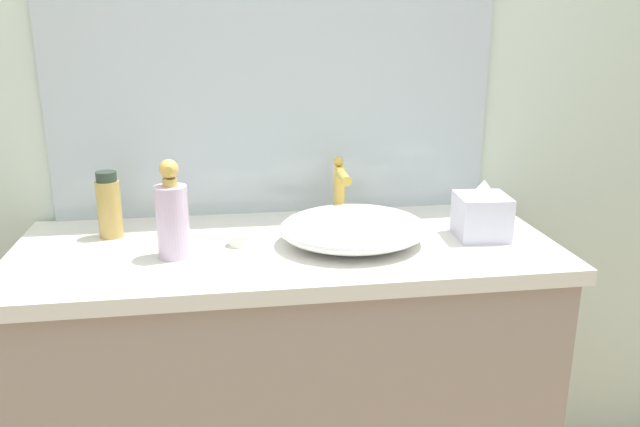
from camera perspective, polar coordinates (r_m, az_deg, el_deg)
bathroom_wall_rear at (r=1.82m, az=-6.22°, el=12.16°), size 6.00×0.06×2.60m
vanity_counter at (r=1.80m, az=-2.78°, el=-16.51°), size 1.33×0.56×0.92m
sink_basin at (r=1.57m, az=2.98°, el=-1.30°), size 0.37×0.32×0.08m
faucet at (r=1.72m, az=1.84°, el=2.48°), size 0.03×0.14×0.18m
soap_dispenser at (r=1.51m, az=-13.05°, el=-0.28°), size 0.08×0.08×0.23m
lotion_bottle at (r=1.70m, az=-18.31°, el=0.66°), size 0.06×0.06×0.17m
tissue_box at (r=1.67m, az=14.24°, el=0.01°), size 0.13×0.13×0.15m
candle_jar at (r=1.58m, az=-7.19°, el=-2.29°), size 0.06×0.06×0.03m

